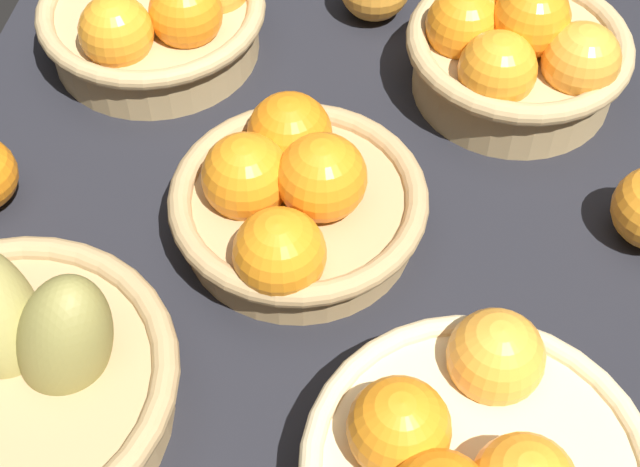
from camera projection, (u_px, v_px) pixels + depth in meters
The scene contains 5 objects.
market_tray at pixel (306, 241), 84.08cm from camera, with size 84.00×72.00×3.00cm, color black.
basket_center at pixel (293, 202), 79.44cm from camera, with size 22.08×22.08×10.94cm.
basket_far_right at pixel (156, 15), 94.30cm from camera, with size 22.80×22.80×10.89cm.
basket_near_right at pixel (516, 50), 89.82cm from camera, with size 21.60×21.60×12.70cm.
basket_far_left_pears at pixel (4, 375), 68.69cm from camera, with size 25.57×25.57×14.62cm.
Camera 1 is at (-50.93, -8.84, 67.83)cm, focal length 53.06 mm.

